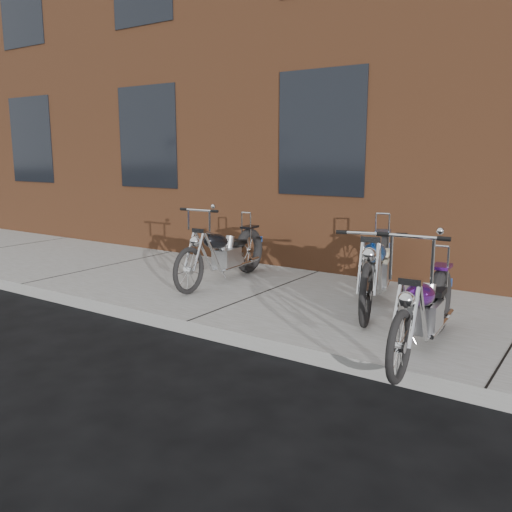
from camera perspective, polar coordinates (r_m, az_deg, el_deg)
The scene contains 6 objects.
ground at distance 5.90m, azimuth -7.25°, elevation -8.22°, with size 120.00×120.00×0.00m, color black.
sidewalk at distance 7.02m, azimuth 0.84°, elevation -4.40°, with size 22.00×3.00×0.15m, color gray.
building_brick at distance 12.90m, azimuth 17.94°, elevation 19.57°, with size 22.00×10.00×8.00m, color brown.
chopper_purple at distance 5.06m, azimuth 17.25°, elevation -5.74°, with size 0.50×2.04×1.14m.
chopper_blue at distance 6.48m, azimuth 12.47°, elevation -1.44°, with size 0.82×2.27×1.01m.
chopper_third at distance 7.51m, azimuth -3.42°, elevation 0.12°, with size 0.51×2.10×1.07m.
Camera 1 is at (3.71, -4.17, 1.91)m, focal length 38.00 mm.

